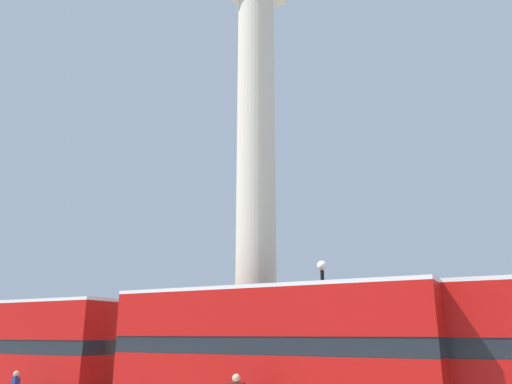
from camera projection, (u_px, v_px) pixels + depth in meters
monument_column at (256, 216)px, 22.83m from camera, size 4.82×4.82×21.95m
bus_b at (10, 347)px, 21.53m from camera, size 11.05×2.73×4.21m
bus_c at (269, 348)px, 16.18m from camera, size 11.07×2.94×4.37m
street_lamp at (324, 333)px, 18.18m from camera, size 0.38×0.38×5.53m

